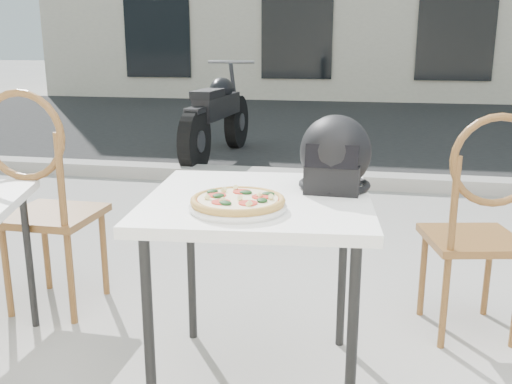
% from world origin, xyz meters
% --- Properties ---
extents(ground, '(80.00, 80.00, 0.00)m').
position_xyz_m(ground, '(0.00, 0.00, 0.00)').
color(ground, gray).
rests_on(ground, ground).
extents(street_asphalt, '(30.00, 8.00, 0.00)m').
position_xyz_m(street_asphalt, '(0.00, 7.00, 0.00)').
color(street_asphalt, black).
rests_on(street_asphalt, ground).
extents(curb, '(30.00, 0.25, 0.12)m').
position_xyz_m(curb, '(0.00, 3.00, 0.06)').
color(curb, gray).
rests_on(curb, ground).
extents(cafe_table_main, '(0.86, 0.86, 0.75)m').
position_xyz_m(cafe_table_main, '(-0.35, -0.25, 0.68)').
color(cafe_table_main, white).
rests_on(cafe_table_main, ground).
extents(plate, '(0.41, 0.41, 0.02)m').
position_xyz_m(plate, '(-0.38, -0.43, 0.76)').
color(plate, white).
rests_on(plate, cafe_table_main).
extents(pizza, '(0.35, 0.35, 0.04)m').
position_xyz_m(pizza, '(-0.38, -0.43, 0.78)').
color(pizza, '#BD9145').
rests_on(pizza, plate).
extents(helmet, '(0.28, 0.29, 0.27)m').
position_xyz_m(helmet, '(-0.10, -0.08, 0.87)').
color(helmet, black).
rests_on(helmet, cafe_table_main).
extents(cafe_chair_main, '(0.46, 0.46, 1.01)m').
position_xyz_m(cafe_chair_main, '(0.50, 0.28, 0.56)').
color(cafe_chair_main, brown).
rests_on(cafe_chair_main, ground).
extents(cafe_chair_side, '(0.42, 0.42, 1.08)m').
position_xyz_m(cafe_chair_side, '(-1.46, 0.15, 0.60)').
color(cafe_chair_side, brown).
rests_on(cafe_chair_side, ground).
extents(motorcycle, '(0.56, 2.17, 1.08)m').
position_xyz_m(motorcycle, '(-1.66, 4.01, 0.47)').
color(motorcycle, black).
rests_on(motorcycle, street_asphalt).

